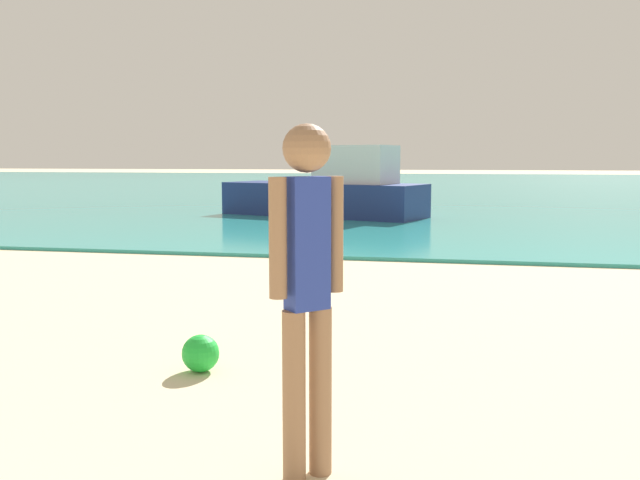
# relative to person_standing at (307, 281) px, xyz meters

# --- Properties ---
(water) EXTENTS (160.00, 60.00, 0.06)m
(water) POSITION_rel_person_standing_xyz_m (-0.73, 37.23, -0.97)
(water) COLOR teal
(water) RESTS_ON ground
(person_standing) EXTENTS (0.32, 0.30, 1.75)m
(person_standing) POSITION_rel_person_standing_xyz_m (0.00, 0.00, 0.00)
(person_standing) COLOR #936B4C
(person_standing) RESTS_ON ground
(boat_near) EXTENTS (5.77, 3.43, 1.87)m
(boat_near) POSITION_rel_person_standing_xyz_m (-2.65, 14.60, -0.29)
(boat_near) COLOR navy
(boat_near) RESTS_ON water
(beach_ball) EXTENTS (0.28, 0.28, 0.28)m
(beach_ball) POSITION_rel_person_standing_xyz_m (-1.15, 1.48, -0.86)
(beach_ball) COLOR green
(beach_ball) RESTS_ON ground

